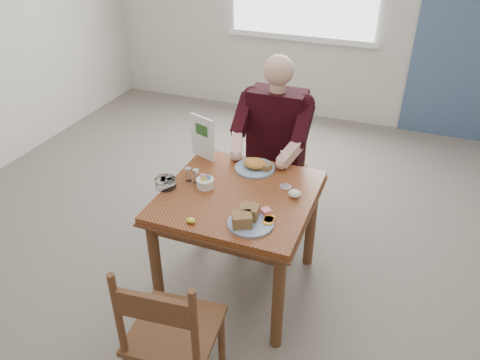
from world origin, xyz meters
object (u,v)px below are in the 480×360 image
at_px(chair_near, 171,335).
at_px(diner, 274,136).
at_px(chair_far, 275,170).
at_px(far_plate, 256,166).
at_px(near_plate, 249,219).
at_px(table, 238,208).

bearing_deg(chair_near, diner, 90.07).
distance_m(chair_far, far_plate, 0.57).
height_order(diner, near_plate, diner).
xyz_separation_m(table, chair_near, (0.00, -0.91, -0.16)).
bearing_deg(diner, chair_near, -89.93).
bearing_deg(far_plate, table, -90.70).
distance_m(chair_far, near_plate, 1.12).
bearing_deg(diner, chair_far, 90.01).
bearing_deg(table, diner, 90.00).
bearing_deg(chair_far, near_plate, -81.15).
bearing_deg(near_plate, chair_far, 98.85).
bearing_deg(far_plate, chair_near, -90.09).
height_order(chair_far, diner, diner).
xyz_separation_m(diner, near_plate, (0.17, -0.97, -0.03)).
bearing_deg(near_plate, chair_near, -104.28).
height_order(table, far_plate, far_plate).
bearing_deg(chair_near, near_plate, 75.72).
relative_size(chair_far, far_plate, 2.86).
relative_size(table, far_plate, 2.77).
distance_m(diner, far_plate, 0.40).
bearing_deg(near_plate, table, 122.04).
bearing_deg(diner, near_plate, -80.35).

